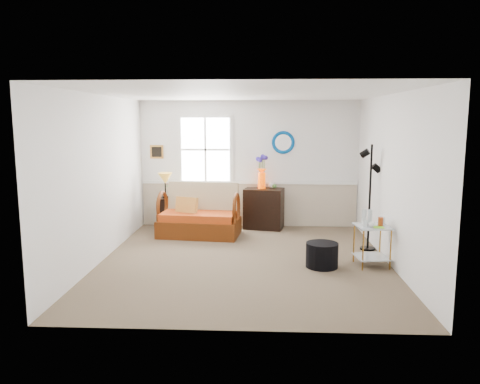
{
  "coord_description": "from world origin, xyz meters",
  "views": [
    {
      "loc": [
        0.27,
        -7.16,
        2.21
      ],
      "look_at": [
        -0.08,
        0.2,
        1.07
      ],
      "focal_mm": 35.0,
      "sensor_mm": 36.0,
      "label": 1
    }
  ],
  "objects_px": {
    "cabinet": "(264,208)",
    "side_table": "(372,246)",
    "ottoman": "(322,255)",
    "loveseat": "(199,210)",
    "floor_lamp": "(370,198)",
    "lamp_stand": "(168,213)"
  },
  "relations": [
    {
      "from": "side_table",
      "to": "lamp_stand",
      "type": "bearing_deg",
      "value": 147.3
    },
    {
      "from": "cabinet",
      "to": "ottoman",
      "type": "xyz_separation_m",
      "value": [
        0.87,
        -2.53,
        -0.22
      ]
    },
    {
      "from": "cabinet",
      "to": "ottoman",
      "type": "height_order",
      "value": "cabinet"
    },
    {
      "from": "side_table",
      "to": "cabinet",
      "type": "bearing_deg",
      "value": 123.91
    },
    {
      "from": "loveseat",
      "to": "floor_lamp",
      "type": "relative_size",
      "value": 0.84
    },
    {
      "from": "side_table",
      "to": "floor_lamp",
      "type": "distance_m",
      "value": 1.1
    },
    {
      "from": "cabinet",
      "to": "ottoman",
      "type": "relative_size",
      "value": 1.69
    },
    {
      "from": "loveseat",
      "to": "side_table",
      "type": "height_order",
      "value": "loveseat"
    },
    {
      "from": "loveseat",
      "to": "lamp_stand",
      "type": "height_order",
      "value": "loveseat"
    },
    {
      "from": "side_table",
      "to": "ottoman",
      "type": "bearing_deg",
      "value": -172.79
    },
    {
      "from": "ottoman",
      "to": "cabinet",
      "type": "bearing_deg",
      "value": 109.02
    },
    {
      "from": "loveseat",
      "to": "lamp_stand",
      "type": "relative_size",
      "value": 2.39
    },
    {
      "from": "loveseat",
      "to": "floor_lamp",
      "type": "bearing_deg",
      "value": -9.11
    },
    {
      "from": "cabinet",
      "to": "side_table",
      "type": "xyz_separation_m",
      "value": [
        1.64,
        -2.43,
        -0.1
      ]
    },
    {
      "from": "lamp_stand",
      "to": "floor_lamp",
      "type": "distance_m",
      "value": 4.04
    },
    {
      "from": "side_table",
      "to": "loveseat",
      "type": "bearing_deg",
      "value": 148.68
    },
    {
      "from": "cabinet",
      "to": "side_table",
      "type": "relative_size",
      "value": 1.32
    },
    {
      "from": "lamp_stand",
      "to": "cabinet",
      "type": "relative_size",
      "value": 0.77
    },
    {
      "from": "lamp_stand",
      "to": "loveseat",
      "type": "bearing_deg",
      "value": -37.8
    },
    {
      "from": "cabinet",
      "to": "floor_lamp",
      "type": "xyz_separation_m",
      "value": [
        1.79,
        -1.51,
        0.49
      ]
    },
    {
      "from": "lamp_stand",
      "to": "side_table",
      "type": "height_order",
      "value": "lamp_stand"
    },
    {
      "from": "floor_lamp",
      "to": "lamp_stand",
      "type": "bearing_deg",
      "value": -178.21
    }
  ]
}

